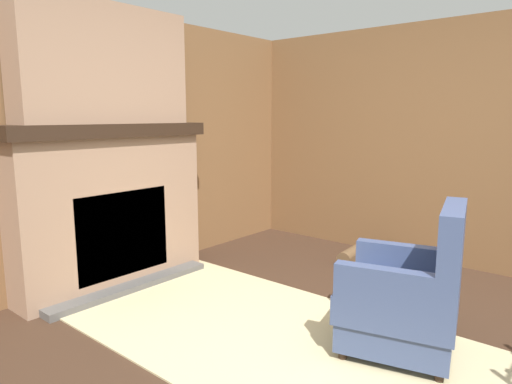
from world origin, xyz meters
TOP-DOWN VIEW (x-y plane):
  - ground_plane at (0.00, 0.00)m, footprint 14.00×14.00m
  - wood_panel_wall_left at (-2.46, 0.00)m, footprint 0.06×5.46m
  - wood_panel_wall_back at (0.02, 2.46)m, footprint 5.46×0.09m
  - fireplace_hearth at (-2.25, 0.00)m, footprint 0.55×1.77m
  - chimney_breast at (-2.26, 0.00)m, footprint 0.30×1.47m
  - area_rug at (-0.30, 0.11)m, footprint 3.75×1.58m
  - armchair at (0.16, 0.49)m, footprint 0.82×0.78m
  - firewood_stack at (-0.80, 1.87)m, footprint 0.48×0.41m
  - oil_lamp_vase at (-2.29, -0.67)m, footprint 0.13×0.13m
  - storage_case at (-2.29, 0.12)m, footprint 0.15×0.21m

SIDE VIEW (x-z plane):
  - ground_plane at x=0.00m, z-range 0.00..0.00m
  - area_rug at x=-0.30m, z-range 0.00..0.01m
  - firewood_stack at x=-0.80m, z-range 0.00..0.15m
  - armchair at x=0.16m, z-range -0.13..0.83m
  - fireplace_hearth at x=-2.25m, z-range -0.01..1.39m
  - wood_panel_wall_left at x=-2.46m, z-range 0.00..2.37m
  - wood_panel_wall_back at x=0.02m, z-range 0.01..2.37m
  - storage_case at x=-2.29m, z-range 1.40..1.52m
  - oil_lamp_vase at x=-2.29m, z-range 1.36..1.65m
  - chimney_breast at x=-2.26m, z-range 1.40..2.35m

